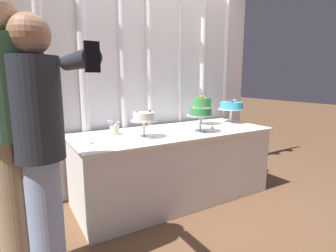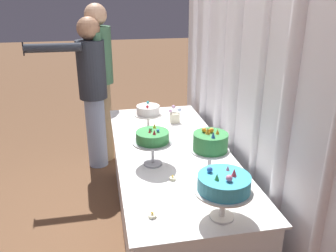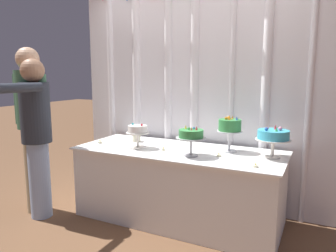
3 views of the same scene
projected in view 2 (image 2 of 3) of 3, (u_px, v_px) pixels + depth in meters
ground_plane at (160, 230)px, 2.93m from camera, size 24.00×24.00×0.00m
draped_curtain at (239, 50)px, 2.54m from camera, size 2.93×0.16×2.80m
cake_table at (171, 191)px, 2.82m from camera, size 2.07×0.84×0.73m
cake_display_leftmost at (148, 113)px, 2.96m from camera, size 0.24×0.24×0.26m
cake_display_midleft at (152, 139)px, 2.39m from camera, size 0.28×0.28×0.28m
cake_display_midright at (210, 144)px, 2.19m from camera, size 0.25×0.25×0.36m
cake_display_rightmost at (224, 185)px, 1.82m from camera, size 0.31×0.31×0.29m
flower_vase at (175, 116)px, 3.23m from camera, size 0.12×0.12×0.15m
tealight_far_left at (143, 112)px, 3.47m from camera, size 0.05×0.05×0.04m
tealight_near_left at (157, 143)px, 2.77m from camera, size 0.04×0.04×0.04m
tealight_near_right at (173, 178)px, 2.26m from camera, size 0.04×0.04×0.04m
tealight_far_right at (152, 215)px, 1.89m from camera, size 0.05×0.05×0.03m
guest_man_pink_jacket at (100, 76)px, 3.84m from camera, size 0.46×0.29×1.75m
guest_girl_blue_dress at (92, 86)px, 3.70m from camera, size 0.43×0.80×1.63m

